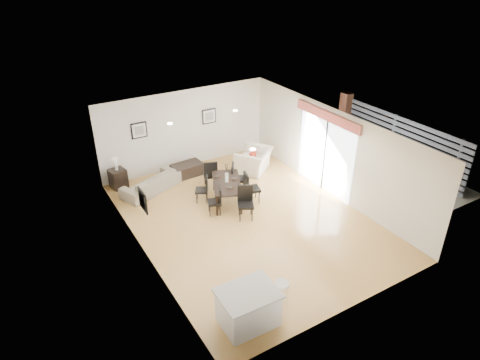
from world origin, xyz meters
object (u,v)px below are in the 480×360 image
dining_chair_enear (249,186)px  kitchen_island (248,307)px  coffee_table (187,170)px  armchair (254,160)px  dining_chair_wnear (217,199)px  dining_chair_foot (211,173)px  side_table (118,179)px  sofa (151,183)px  bar_stool (282,287)px  dining_chair_head (245,200)px  dining_chair_wfar (204,188)px  dining_chair_efar (236,176)px  dining_table (227,184)px

dining_chair_enear → kitchen_island: bearing=163.1°
dining_chair_enear → coffee_table: bearing=34.2°
armchair → dining_chair_enear: 2.08m
dining_chair_wnear → coffee_table: size_ratio=0.83×
dining_chair_foot → side_table: bearing=-10.7°
armchair → dining_chair_foot: bearing=-27.4°
dining_chair_wnear → coffee_table: 2.62m
sofa → side_table: (-0.81, 0.74, 0.03)m
dining_chair_enear → bar_stool: 4.35m
dining_chair_head → dining_chair_wfar: bearing=141.3°
dining_chair_wnear → side_table: (-1.96, 2.95, -0.15)m
dining_chair_enear → dining_chair_head: 0.81m
dining_chair_head → armchair: bearing=79.5°
sofa → dining_chair_efar: size_ratio=2.16×
sofa → dining_table: dining_table is taller
dining_table → dining_chair_wnear: (-0.57, -0.43, -0.13)m
armchair → dining_chair_head: dining_chair_head is taller
side_table → dining_chair_wfar: bearing=-47.8°
armchair → kitchen_island: bearing=19.4°
bar_stool → side_table: bearing=101.2°
coffee_table → dining_chair_head: bearing=-88.1°
kitchen_island → side_table: bearing=96.3°
dining_chair_foot → side_table: (-2.51, 1.54, -0.22)m
kitchen_island → sofa: bearing=89.3°
sofa → armchair: (3.50, -0.49, 0.10)m
dining_chair_wfar → dining_chair_enear: (1.14, -0.74, 0.08)m
dining_chair_wnear → dining_chair_foot: dining_chair_foot is taller
coffee_table → dining_chair_wfar: bearing=-102.9°
dining_chair_wfar → dining_chair_foot: 0.83m
dining_chair_wnear → dining_chair_foot: 1.52m
dining_chair_wfar → dining_chair_head: size_ratio=0.86×
dining_chair_wfar → side_table: bearing=-107.4°
dining_chair_head → coffee_table: (-0.34, 3.16, -0.34)m
kitchen_island → bar_stool: kitchen_island is taller
dining_chair_wnear → bar_stool: (-0.59, -3.94, 0.12)m
dining_chair_efar → dining_chair_wnear: bearing=161.8°
dining_chair_wnear → dining_chair_efar: 1.44m
dining_table → dining_chair_wfar: 0.70m
coffee_table → side_table: side_table is taller
dining_table → dining_chair_wfar: size_ratio=2.15×
dining_chair_head → bar_stool: (-1.20, -3.38, 0.04)m
armchair → kitchen_island: size_ratio=0.99×
sofa → armchair: 3.54m
sofa → kitchen_island: (-0.26, -6.16, 0.13)m
dining_table → kitchen_island: 4.80m
kitchen_island → dining_chair_head: bearing=60.9°
coffee_table → dining_chair_wnear: bearing=-100.2°
dining_chair_efar → side_table: (-3.11, 2.08, -0.19)m
sofa → dining_chair_efar: bearing=127.6°
dining_table → bar_stool: 4.52m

